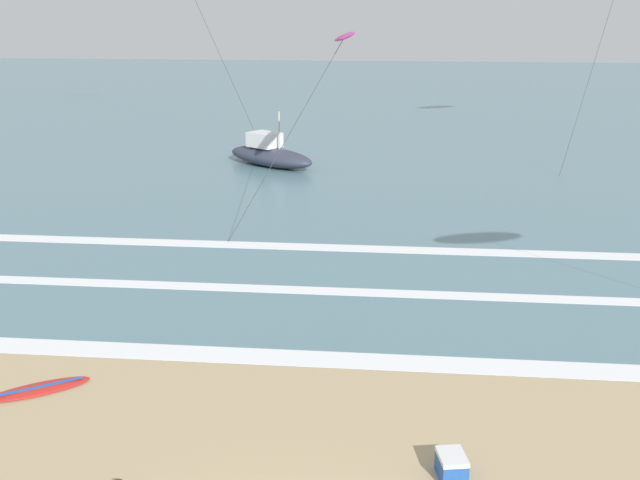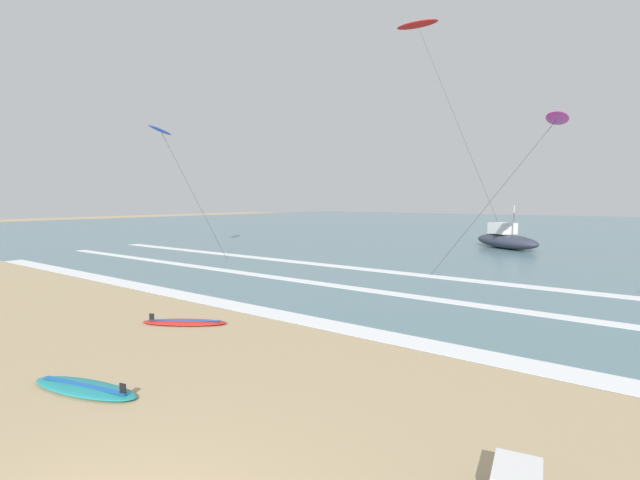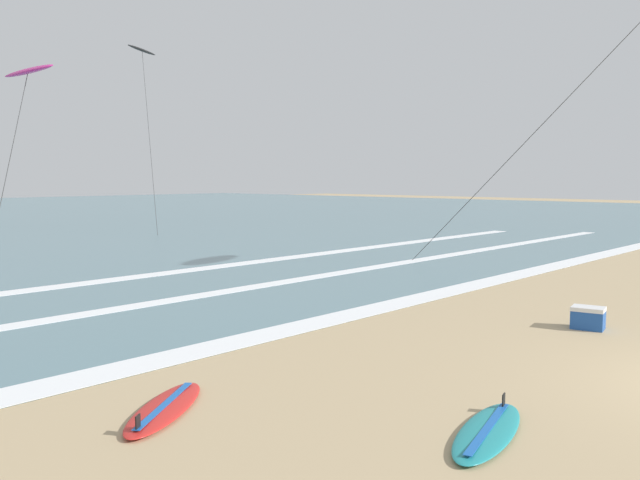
% 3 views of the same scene
% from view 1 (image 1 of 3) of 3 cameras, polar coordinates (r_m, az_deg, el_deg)
% --- Properties ---
extents(ocean_surface, '(140.00, 90.00, 0.01)m').
position_cam_1_polar(ocean_surface, '(61.00, 4.51, 9.82)').
color(ocean_surface, slate).
rests_on(ocean_surface, ground).
extents(wave_foam_shoreline, '(47.52, 0.83, 0.01)m').
position_cam_1_polar(wave_foam_shoreline, '(17.68, 4.48, -8.88)').
color(wave_foam_shoreline, white).
rests_on(wave_foam_shoreline, ocean_surface).
extents(wave_foam_mid_break, '(50.23, 0.59, 0.01)m').
position_cam_1_polar(wave_foam_mid_break, '(21.63, 2.83, -3.83)').
color(wave_foam_mid_break, white).
rests_on(wave_foam_mid_break, ocean_surface).
extents(wave_foam_outer_break, '(48.75, 0.73, 0.01)m').
position_cam_1_polar(wave_foam_outer_break, '(25.48, -0.48, -0.52)').
color(wave_foam_outer_break, white).
rests_on(wave_foam_outer_break, ocean_surface).
extents(surfboard_left_pile, '(2.08, 1.67, 0.25)m').
position_cam_1_polar(surfboard_left_pile, '(17.43, -19.91, -10.21)').
color(surfboard_left_pile, red).
rests_on(surfboard_left_pile, ground).
extents(kite_magenta_high_left, '(3.95, 6.31, 6.71)m').
position_cam_1_polar(kite_magenta_high_left, '(29.15, 1.80, 14.61)').
color(kite_magenta_high_left, '#CC2384').
rests_on(kite_magenta_high_left, ground).
extents(offshore_boat, '(5.23, 4.39, 2.70)m').
position_cam_1_polar(offshore_boat, '(38.16, -3.69, 6.25)').
color(offshore_boat, '#2D3342').
rests_on(offshore_boat, ground).
extents(cooler_box, '(0.56, 0.69, 0.44)m').
position_cam_1_polar(cooler_box, '(13.89, 9.61, -15.98)').
color(cooler_box, '#1E4C9E').
rests_on(cooler_box, ground).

